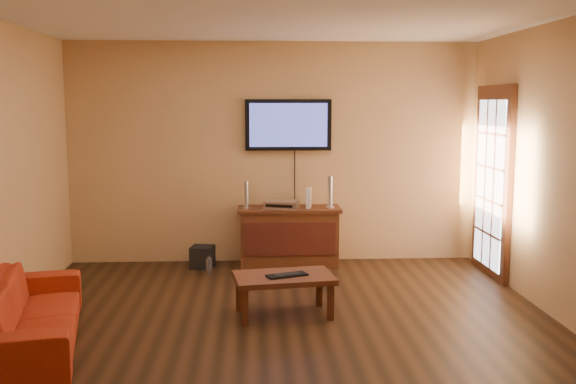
{
  "coord_description": "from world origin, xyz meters",
  "views": [
    {
      "loc": [
        -0.23,
        -5.37,
        1.96
      ],
      "look_at": [
        0.09,
        0.8,
        1.1
      ],
      "focal_mm": 40.0,
      "sensor_mm": 36.0,
      "label": 1
    }
  ],
  "objects": [
    {
      "name": "ground_plane",
      "position": [
        0.0,
        0.0,
        0.0
      ],
      "size": [
        5.0,
        5.0,
        0.0
      ],
      "primitive_type": "plane",
      "color": "black",
      "rests_on": "ground"
    },
    {
      "name": "room_walls",
      "position": [
        0.0,
        0.62,
        1.69
      ],
      "size": [
        5.0,
        5.0,
        5.0
      ],
      "color": "tan",
      "rests_on": "ground"
    },
    {
      "name": "french_door",
      "position": [
        2.46,
        1.7,
        1.05
      ],
      "size": [
        0.07,
        1.02,
        2.22
      ],
      "color": "#421E0F",
      "rests_on": "ground"
    },
    {
      "name": "media_console",
      "position": [
        0.18,
        2.26,
        0.36
      ],
      "size": [
        1.24,
        0.47,
        0.71
      ],
      "color": "#421E0F",
      "rests_on": "ground"
    },
    {
      "name": "television",
      "position": [
        0.18,
        2.45,
        1.7
      ],
      "size": [
        1.05,
        0.08,
        0.62
      ],
      "color": "black",
      "rests_on": "ground"
    },
    {
      "name": "coffee_table",
      "position": [
        0.03,
        0.38,
        0.33
      ],
      "size": [
        0.97,
        0.67,
        0.38
      ],
      "color": "#421E0F",
      "rests_on": "ground"
    },
    {
      "name": "sofa",
      "position": [
        -2.07,
        -0.28,
        0.37
      ],
      "size": [
        0.94,
        1.95,
        0.74
      ],
      "primitive_type": "imported",
      "rotation": [
        0.0,
        0.0,
        1.79
      ],
      "color": "#A92C12",
      "rests_on": "ground"
    },
    {
      "name": "speaker_left",
      "position": [
        -0.34,
        2.22,
        0.86
      ],
      "size": [
        0.09,
        0.09,
        0.33
      ],
      "color": "silver",
      "rests_on": "media_console"
    },
    {
      "name": "speaker_right",
      "position": [
        0.67,
        2.23,
        0.88
      ],
      "size": [
        0.1,
        0.1,
        0.38
      ],
      "color": "silver",
      "rests_on": "media_console"
    },
    {
      "name": "av_receiver",
      "position": [
        0.09,
        2.25,
        0.75
      ],
      "size": [
        0.44,
        0.37,
        0.09
      ],
      "primitive_type": "cube",
      "rotation": [
        0.0,
        0.0,
        -0.29
      ],
      "color": "silver",
      "rests_on": "media_console"
    },
    {
      "name": "game_console",
      "position": [
        0.42,
        2.25,
        0.83
      ],
      "size": [
        0.08,
        0.18,
        0.24
      ],
      "primitive_type": "cube",
      "rotation": [
        0.0,
        0.0,
        -0.2
      ],
      "color": "white",
      "rests_on": "media_console"
    },
    {
      "name": "subwoofer",
      "position": [
        -0.87,
        2.18,
        0.13
      ],
      "size": [
        0.3,
        0.3,
        0.26
      ],
      "primitive_type": "cube",
      "rotation": [
        0.0,
        0.0,
        -0.18
      ],
      "color": "black",
      "rests_on": "ground"
    },
    {
      "name": "bottle",
      "position": [
        -0.77,
        1.85,
        0.1
      ],
      "size": [
        0.07,
        0.07,
        0.21
      ],
      "color": "white",
      "rests_on": "ground"
    },
    {
      "name": "keyboard",
      "position": [
        0.06,
        0.34,
        0.39
      ],
      "size": [
        0.4,
        0.27,
        0.02
      ],
      "color": "black",
      "rests_on": "coffee_table"
    }
  ]
}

